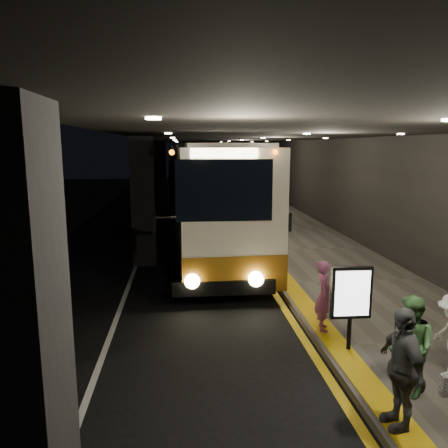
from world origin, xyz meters
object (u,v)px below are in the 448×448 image
passenger_waiting_grey (401,368)px  stanchion_post (321,294)px  passenger_waiting_green (411,346)px  coach_main (208,202)px  info_sign (351,294)px  coach_second (200,182)px  passenger_boarding (324,295)px

passenger_waiting_grey → stanchion_post: size_ratio=1.61×
passenger_waiting_green → passenger_waiting_grey: size_ratio=0.92×
coach_main → stanchion_post: size_ratio=11.91×
coach_main → passenger_waiting_green: 10.94m
passenger_waiting_grey → info_sign: bearing=172.6°
coach_second → passenger_waiting_grey: bearing=-86.6°
coach_main → passenger_waiting_grey: bearing=-82.7°
coach_second → passenger_waiting_grey: coach_second is taller
passenger_waiting_grey → coach_second: bearing=-177.5°
info_sign → stanchion_post: bearing=91.1°
coach_second → passenger_boarding: (1.85, -17.57, -1.00)m
coach_main → passenger_boarding: bearing=-78.8°
coach_main → passenger_waiting_green: bearing=-79.0°
passenger_waiting_green → info_sign: (-0.37, 1.55, 0.32)m
coach_second → info_sign: size_ratio=7.61×
coach_second → info_sign: coach_second is taller
passenger_waiting_grey → stanchion_post: passenger_waiting_grey is taller
coach_main → passenger_boarding: coach_main is taller
coach_main → info_sign: 9.32m
coach_second → passenger_waiting_green: (2.42, -20.10, -0.96)m
passenger_boarding → passenger_waiting_green: 2.60m
passenger_boarding → passenger_waiting_green: (0.57, -2.53, 0.04)m
passenger_waiting_green → info_sign: bearing=-172.6°
coach_main → coach_second: (0.13, 9.51, -0.02)m
passenger_boarding → coach_second: bearing=17.2°
passenger_boarding → passenger_waiting_grey: bearing=-168.8°
stanchion_post → coach_main: bearing=106.6°
coach_main → info_sign: size_ratio=7.77×
coach_main → passenger_waiting_grey: (1.98, -11.38, -0.90)m
passenger_boarding → passenger_waiting_grey: (0.00, -3.32, 0.11)m
stanchion_post → coach_second: bearing=96.9°
coach_second → stanchion_post: coach_second is taller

